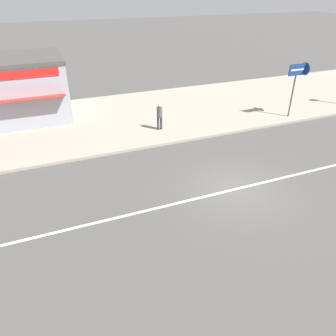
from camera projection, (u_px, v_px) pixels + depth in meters
The scene contains 6 objects.
ground_plane at pixel (237, 189), 14.66m from camera, with size 160.00×160.00×0.00m, color #4C4947.
lane_centre_stripe at pixel (237, 189), 14.66m from camera, with size 50.40×0.14×0.01m, color silver.
kerb_strip at pixel (156, 113), 22.98m from camera, with size 68.00×10.00×0.15m, color #9E9384.
arrow_signboard at pixel (304, 71), 20.91m from camera, with size 1.63×0.80×3.52m.
pedestrian_near_clock at pixel (160, 115), 19.77m from camera, with size 0.34×0.34×1.63m.
shopfront_corner_warung at pixel (21, 88), 21.14m from camera, with size 5.55×5.83×3.93m.
Camera 1 is at (-7.48, -10.22, 8.05)m, focal length 35.00 mm.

